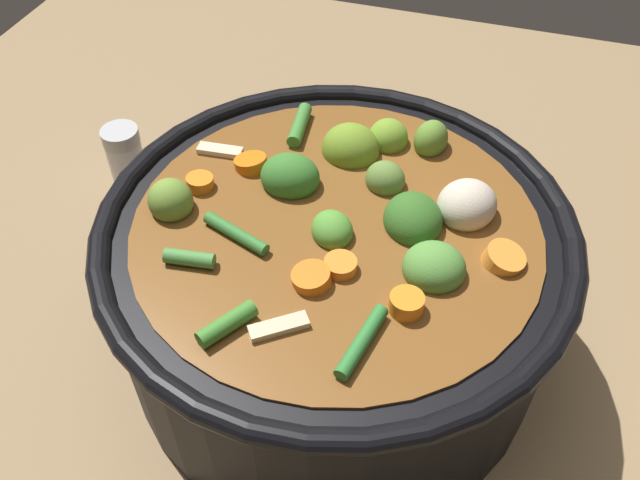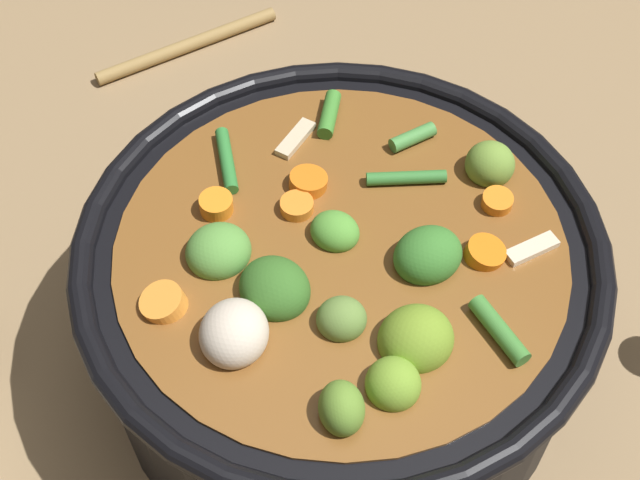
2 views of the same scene
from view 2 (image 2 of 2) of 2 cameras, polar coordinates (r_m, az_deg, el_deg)
name	(u,v)px [view 2 (image 2 of 2)]	position (r m, az deg, el deg)	size (l,w,h in m)	color
ground_plane	(338,355)	(0.64, 1.14, -7.41)	(1.10, 1.10, 0.00)	#8C704C
cooking_pot	(339,301)	(0.58, 1.25, -3.92)	(0.33, 0.33, 0.15)	black
wooden_spoon	(220,91)	(0.81, -6.43, 9.50)	(0.16, 0.18, 0.01)	olive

